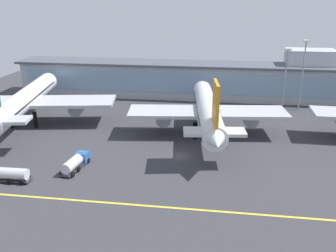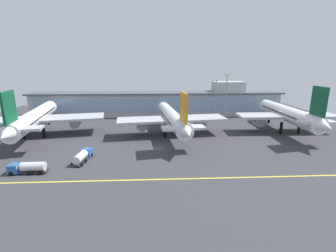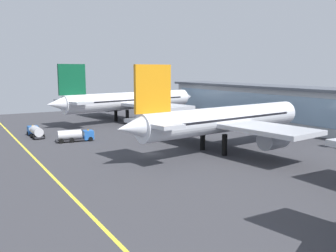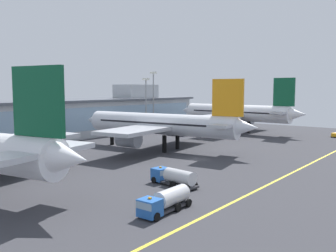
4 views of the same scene
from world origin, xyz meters
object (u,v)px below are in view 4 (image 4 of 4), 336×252
at_px(baggage_tug_near, 336,134).
at_px(apron_light_mast_west, 153,93).
at_px(airliner_near_right, 161,124).
at_px(service_truck_far, 173,176).
at_px(airliner_far_right, 237,113).
at_px(apron_light_mast_centre, 146,97).
at_px(fuel_tanker_truck, 164,201).

height_order(baggage_tug_near, apron_light_mast_west, apron_light_mast_west).
relative_size(airliner_near_right, service_truck_far, 5.66).
relative_size(airliner_far_right, apron_light_mast_centre, 2.52).
distance_m(airliner_near_right, apron_light_mast_west, 39.75).
xyz_separation_m(airliner_far_right, service_truck_far, (-72.95, -26.55, -5.70)).
xyz_separation_m(service_truck_far, apron_light_mast_centre, (49.70, 50.14, 11.79)).
xyz_separation_m(apron_light_mast_west, apron_light_mast_centre, (-5.31, -1.07, -1.37)).
relative_size(airliner_far_right, baggage_tug_near, 8.90).
xyz_separation_m(airliner_far_right, apron_light_mast_west, (-17.93, 24.66, 7.46)).
height_order(service_truck_far, apron_light_mast_centre, apron_light_mast_centre).
distance_m(fuel_tanker_truck, baggage_tug_near, 95.02).
distance_m(airliner_far_right, fuel_tanker_truck, 91.23).
height_order(apron_light_mast_west, apron_light_mast_centre, apron_light_mast_west).
relative_size(airliner_near_right, fuel_tanker_truck, 5.77).
xyz_separation_m(airliner_near_right, airliner_far_right, (46.21, 2.12, 0.48)).
bearing_deg(fuel_tanker_truck, apron_light_mast_centre, -137.96).
bearing_deg(baggage_tug_near, apron_light_mast_centre, -58.13).
height_order(airliner_far_right, apron_light_mast_west, apron_light_mast_west).
distance_m(fuel_tanker_truck, apron_light_mast_west, 89.67).
height_order(fuel_tanker_truck, apron_light_mast_centre, apron_light_mast_centre).
distance_m(airliner_near_right, airliner_far_right, 46.27).
distance_m(service_truck_far, apron_light_mast_centre, 71.58).
bearing_deg(apron_light_mast_centre, fuel_tanker_truck, -136.74).
bearing_deg(fuel_tanker_truck, baggage_tug_near, -179.67).
xyz_separation_m(baggage_tug_near, service_truck_far, (-83.47, 4.91, 0.72)).
bearing_deg(fuel_tanker_truck, airliner_near_right, -141.39).
xyz_separation_m(fuel_tanker_truck, apron_light_mast_centre, (61.21, 57.60, 11.79)).
bearing_deg(apron_light_mast_west, airliner_near_right, -136.56).
xyz_separation_m(airliner_far_right, fuel_tanker_truck, (-84.46, -34.01, -5.70)).
bearing_deg(apron_light_mast_centre, apron_light_mast_west, 11.42).
relative_size(service_truck_far, apron_light_mast_centre, 0.47).
bearing_deg(apron_light_mast_west, baggage_tug_near, -63.11).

